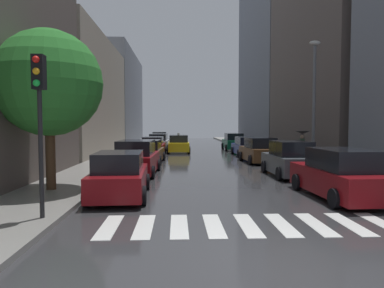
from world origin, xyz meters
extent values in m
cube|color=#323234|center=(0.00, 24.00, -0.02)|extent=(28.00, 72.00, 0.04)
cube|color=gray|center=(-6.50, 24.00, 0.07)|extent=(3.00, 72.00, 0.15)
cube|color=gray|center=(6.50, 24.00, 0.07)|extent=(3.00, 72.00, 0.15)
cube|color=silver|center=(-3.60, 2.76, 0.01)|extent=(0.45, 2.20, 0.01)
cube|color=silver|center=(-2.70, 2.76, 0.01)|extent=(0.45, 2.20, 0.01)
cube|color=silver|center=(-1.80, 2.76, 0.01)|extent=(0.45, 2.20, 0.01)
cube|color=silver|center=(-0.90, 2.76, 0.01)|extent=(0.45, 2.20, 0.01)
cube|color=silver|center=(0.00, 2.76, 0.01)|extent=(0.45, 2.20, 0.01)
cube|color=silver|center=(0.90, 2.76, 0.01)|extent=(0.45, 2.20, 0.01)
cube|color=silver|center=(1.80, 2.76, 0.01)|extent=(0.45, 2.20, 0.01)
cube|color=silver|center=(2.70, 2.76, 0.01)|extent=(0.45, 2.20, 0.01)
cube|color=silver|center=(3.60, 2.76, 0.01)|extent=(0.45, 2.20, 0.01)
cube|color=#9E9384|center=(-11.00, 26.27, 5.13)|extent=(6.00, 18.85, 10.26)
cube|color=slate|center=(-11.00, 46.62, 6.44)|extent=(6.00, 21.05, 12.87)
cube|color=slate|center=(11.00, 40.74, 11.24)|extent=(6.00, 18.98, 22.48)
cube|color=maroon|center=(-3.92, 6.50, 0.58)|extent=(1.96, 4.30, 0.81)
cube|color=black|center=(-3.91, 6.29, 1.32)|extent=(1.67, 2.39, 0.66)
cylinder|color=black|center=(-4.87, 7.86, 0.32)|extent=(0.25, 0.65, 0.64)
cylinder|color=black|center=(-3.08, 7.93, 0.32)|extent=(0.25, 0.65, 0.64)
cylinder|color=black|center=(-4.76, 5.07, 0.32)|extent=(0.25, 0.65, 0.64)
cylinder|color=black|center=(-2.97, 5.14, 0.32)|extent=(0.25, 0.65, 0.64)
cube|color=maroon|center=(-3.95, 12.24, 0.62)|extent=(2.13, 4.65, 0.89)
cube|color=black|center=(-3.96, 12.01, 1.44)|extent=(1.81, 2.59, 0.73)
cylinder|color=black|center=(-4.85, 13.79, 0.32)|extent=(0.25, 0.65, 0.64)
cylinder|color=black|center=(-2.92, 13.70, 0.32)|extent=(0.25, 0.65, 0.64)
cylinder|color=black|center=(-4.99, 10.77, 0.32)|extent=(0.25, 0.65, 0.64)
cylinder|color=black|center=(-3.05, 10.69, 0.32)|extent=(0.25, 0.65, 0.64)
cube|color=brown|center=(-3.81, 17.72, 0.56)|extent=(2.04, 4.66, 0.77)
cube|color=black|center=(-3.83, 17.49, 1.26)|extent=(1.72, 2.59, 0.63)
cylinder|color=black|center=(-4.65, 19.27, 0.32)|extent=(0.25, 0.65, 0.64)
cylinder|color=black|center=(-2.83, 19.19, 0.32)|extent=(0.25, 0.65, 0.64)
cylinder|color=black|center=(-4.80, 16.25, 0.32)|extent=(0.25, 0.65, 0.64)
cylinder|color=black|center=(-2.98, 16.16, 0.32)|extent=(0.25, 0.65, 0.64)
cube|color=maroon|center=(-3.88, 23.90, 0.56)|extent=(1.95, 4.23, 0.76)
cube|color=black|center=(-3.89, 23.69, 1.25)|extent=(1.68, 2.34, 0.62)
cylinder|color=black|center=(-4.76, 25.30, 0.32)|extent=(0.24, 0.65, 0.64)
cylinder|color=black|center=(-2.93, 25.25, 0.32)|extent=(0.24, 0.65, 0.64)
cylinder|color=black|center=(-4.84, 22.54, 0.32)|extent=(0.24, 0.65, 0.64)
cylinder|color=black|center=(-3.00, 22.49, 0.32)|extent=(0.24, 0.65, 0.64)
cube|color=#B2B7BF|center=(-3.72, 30.06, 0.58)|extent=(2.08, 4.61, 0.81)
cube|color=black|center=(-3.73, 29.83, 1.31)|extent=(1.76, 2.57, 0.66)
cylinder|color=black|center=(-4.59, 31.59, 0.32)|extent=(0.25, 0.65, 0.64)
cylinder|color=black|center=(-2.72, 31.51, 0.32)|extent=(0.25, 0.65, 0.64)
cylinder|color=black|center=(-4.72, 28.60, 0.32)|extent=(0.25, 0.65, 0.64)
cylinder|color=black|center=(-2.85, 28.52, 0.32)|extent=(0.25, 0.65, 0.64)
cube|color=brown|center=(-3.97, 36.59, 0.59)|extent=(1.97, 4.71, 0.83)
cube|color=black|center=(-3.96, 36.36, 1.34)|extent=(1.69, 2.61, 0.68)
cylinder|color=black|center=(-4.93, 38.10, 0.32)|extent=(0.24, 0.65, 0.64)
cylinder|color=black|center=(-3.11, 38.16, 0.32)|extent=(0.24, 0.65, 0.64)
cylinder|color=black|center=(-4.83, 35.03, 0.32)|extent=(0.24, 0.65, 0.64)
cylinder|color=black|center=(-3.01, 35.09, 0.32)|extent=(0.24, 0.65, 0.64)
cube|color=maroon|center=(3.94, 6.04, 0.61)|extent=(2.03, 4.86, 0.88)
cube|color=black|center=(3.95, 5.80, 1.41)|extent=(1.73, 2.69, 0.72)
cylinder|color=black|center=(2.96, 7.59, 0.32)|extent=(0.24, 0.65, 0.64)
cylinder|color=black|center=(4.81, 7.66, 0.32)|extent=(0.24, 0.65, 0.64)
cylinder|color=black|center=(3.08, 4.43, 0.32)|extent=(0.24, 0.65, 0.64)
cube|color=#474C51|center=(3.84, 11.32, 0.62)|extent=(1.90, 4.11, 0.89)
cube|color=black|center=(3.84, 11.12, 1.43)|extent=(1.65, 2.27, 0.73)
cylinder|color=black|center=(2.90, 12.65, 0.32)|extent=(0.23, 0.64, 0.64)
cylinder|color=black|center=(4.73, 12.68, 0.32)|extent=(0.23, 0.64, 0.64)
cylinder|color=black|center=(2.95, 9.96, 0.32)|extent=(0.23, 0.64, 0.64)
cylinder|color=black|center=(4.78, 9.99, 0.32)|extent=(0.23, 0.64, 0.64)
cube|color=brown|center=(3.79, 17.69, 0.60)|extent=(2.08, 4.31, 0.85)
cube|color=black|center=(3.80, 17.48, 1.38)|extent=(1.77, 2.40, 0.70)
cylinder|color=black|center=(2.78, 19.05, 0.32)|extent=(0.25, 0.65, 0.64)
cylinder|color=black|center=(4.68, 19.13, 0.32)|extent=(0.25, 0.65, 0.64)
cylinder|color=black|center=(2.90, 16.26, 0.32)|extent=(0.25, 0.65, 0.64)
cylinder|color=black|center=(4.80, 16.34, 0.32)|extent=(0.25, 0.65, 0.64)
cube|color=navy|center=(3.91, 22.92, 0.56)|extent=(1.80, 4.71, 0.77)
cube|color=black|center=(3.92, 22.69, 1.26)|extent=(1.57, 2.60, 0.63)
cylinder|color=black|center=(3.02, 24.46, 0.32)|extent=(0.23, 0.64, 0.64)
cylinder|color=black|center=(4.78, 24.48, 0.32)|extent=(0.23, 0.64, 0.64)
cylinder|color=black|center=(3.05, 21.37, 0.32)|extent=(0.23, 0.64, 0.64)
cylinder|color=black|center=(4.81, 21.38, 0.32)|extent=(0.23, 0.64, 0.64)
cube|color=#0C4C2D|center=(3.89, 29.44, 0.60)|extent=(1.85, 4.41, 0.85)
cube|color=black|center=(3.89, 29.22, 1.37)|extent=(1.62, 2.43, 0.69)
cylinder|color=black|center=(2.98, 30.90, 0.32)|extent=(0.22, 0.64, 0.64)
cylinder|color=black|center=(4.81, 30.89, 0.32)|extent=(0.22, 0.64, 0.64)
cylinder|color=black|center=(2.97, 28.00, 0.32)|extent=(0.22, 0.64, 0.64)
cylinder|color=black|center=(4.79, 27.98, 0.32)|extent=(0.22, 0.64, 0.64)
cube|color=yellow|center=(-1.72, 26.55, 0.57)|extent=(1.90, 4.49, 0.80)
cube|color=black|center=(-1.72, 26.33, 1.30)|extent=(1.65, 2.48, 0.65)
cube|color=#F2EDCC|center=(-1.72, 26.33, 1.72)|extent=(0.20, 0.36, 0.18)
cylinder|color=black|center=(-2.66, 28.02, 0.32)|extent=(0.23, 0.64, 0.64)
cylinder|color=black|center=(-0.81, 28.04, 0.32)|extent=(0.23, 0.64, 0.64)
cylinder|color=black|center=(-2.63, 25.07, 0.32)|extent=(0.23, 0.64, 0.64)
cylinder|color=black|center=(-0.78, 25.09, 0.32)|extent=(0.23, 0.64, 0.64)
cylinder|color=brown|center=(6.60, 17.21, 0.57)|extent=(0.28, 0.28, 0.84)
cylinder|color=#38513D|center=(6.60, 17.21, 1.32)|extent=(0.36, 0.36, 0.66)
sphere|color=tan|center=(6.60, 17.21, 1.78)|extent=(0.26, 0.26, 0.26)
cone|color=black|center=(6.60, 17.21, 2.07)|extent=(1.00, 1.00, 0.20)
cylinder|color=#333338|center=(6.60, 17.21, 1.70)|extent=(0.02, 0.02, 0.76)
cylinder|color=#513823|center=(-6.68, 7.36, 1.32)|extent=(0.36, 0.36, 2.34)
sphere|color=#287129|center=(-6.68, 7.36, 4.19)|extent=(4.01, 4.01, 4.01)
cylinder|color=black|center=(-5.45, 3.18, 1.85)|extent=(0.12, 0.12, 3.40)
cube|color=black|center=(-5.45, 3.18, 4.00)|extent=(0.30, 0.30, 0.90)
sphere|color=red|center=(-5.45, 3.00, 4.30)|extent=(0.18, 0.18, 0.18)
sphere|color=#F2A519|center=(-5.45, 3.00, 4.00)|extent=(0.18, 0.18, 0.18)
sphere|color=green|center=(-5.45, 3.00, 3.70)|extent=(0.18, 0.18, 0.18)
cylinder|color=#595B60|center=(5.55, 12.61, 3.49)|extent=(0.16, 0.16, 6.69)
ellipsoid|color=beige|center=(5.55, 12.61, 6.99)|extent=(0.60, 0.28, 0.24)
camera|label=1|loc=(-1.85, -6.28, 2.65)|focal=33.08mm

